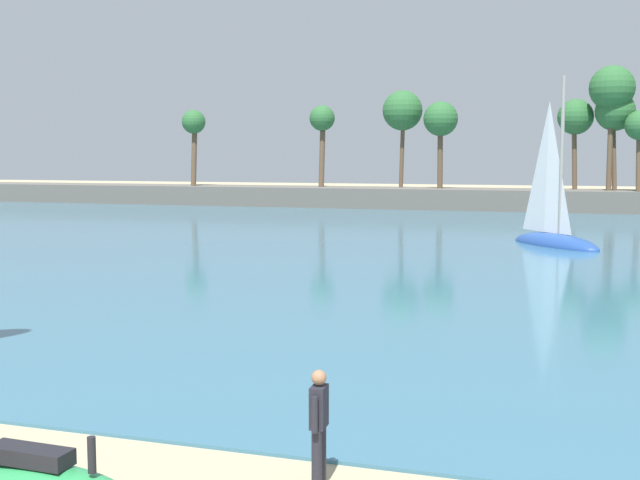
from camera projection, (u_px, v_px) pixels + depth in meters
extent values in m
cube|color=#386B84|center=(511.00, 219.00, 59.88)|extent=(220.00, 99.67, 0.06)
cube|color=#605B54|center=(522.00, 200.00, 69.09)|extent=(110.36, 6.00, 1.80)
cylinder|color=brown|center=(402.00, 149.00, 73.20)|extent=(0.56, 0.47, 6.84)
sphere|color=#2D6633|center=(403.00, 110.00, 72.86)|extent=(3.55, 3.55, 3.55)
cylinder|color=brown|center=(440.00, 154.00, 70.78)|extent=(0.47, 0.71, 6.00)
sphere|color=#2D6633|center=(441.00, 119.00, 70.48)|extent=(2.98, 2.98, 2.98)
cylinder|color=brown|center=(574.00, 153.00, 68.61)|extent=(0.63, 0.60, 6.07)
sphere|color=#2D6633|center=(576.00, 117.00, 68.31)|extent=(2.96, 2.96, 2.96)
cylinder|color=brown|center=(194.00, 154.00, 77.34)|extent=(0.57, 0.84, 6.02)
sphere|color=#2D6633|center=(194.00, 122.00, 77.04)|extent=(2.23, 2.23, 2.23)
cylinder|color=brown|center=(614.00, 151.00, 66.75)|extent=(0.70, 0.70, 6.43)
sphere|color=#2D6633|center=(615.00, 111.00, 66.42)|extent=(3.19, 3.19, 3.19)
cylinder|color=brown|center=(639.00, 158.00, 64.68)|extent=(0.52, 0.60, 5.22)
sphere|color=#2D6633|center=(640.00, 125.00, 64.41)|extent=(2.35, 2.35, 2.35)
cylinder|color=brown|center=(610.00, 140.00, 66.24)|extent=(0.43, 0.44, 8.24)
sphere|color=#2D6633|center=(612.00, 88.00, 65.82)|extent=(3.61, 3.61, 3.61)
cylinder|color=brown|center=(322.00, 152.00, 75.23)|extent=(0.56, 0.83, 6.27)
sphere|color=#2D6633|center=(322.00, 118.00, 74.92)|extent=(2.33, 2.33, 2.33)
cube|color=black|center=(30.00, 455.00, 9.99)|extent=(1.11, 0.40, 0.20)
cylinder|color=black|center=(92.00, 455.00, 9.67)|extent=(0.10, 0.10, 0.44)
cylinder|color=#23232D|center=(321.00, 455.00, 11.42)|extent=(0.15, 0.15, 0.86)
cylinder|color=#23232D|center=(317.00, 460.00, 11.21)|extent=(0.15, 0.15, 0.86)
cube|color=#23232D|center=(319.00, 407.00, 11.24)|extent=(0.22, 0.35, 0.58)
sphere|color=#9E7051|center=(319.00, 377.00, 11.20)|extent=(0.21, 0.21, 0.21)
cylinder|color=#23232D|center=(323.00, 405.00, 11.47)|extent=(0.09, 0.09, 0.50)
cylinder|color=#23232D|center=(315.00, 415.00, 11.02)|extent=(0.09, 0.09, 0.50)
ellipsoid|color=#234793|center=(555.00, 246.00, 41.59)|extent=(5.49, 6.02, 1.26)
cylinder|color=gray|center=(562.00, 155.00, 40.84)|extent=(0.19, 0.19, 7.85)
pyramid|color=white|center=(548.00, 167.00, 41.88)|extent=(1.96, 2.28, 6.67)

